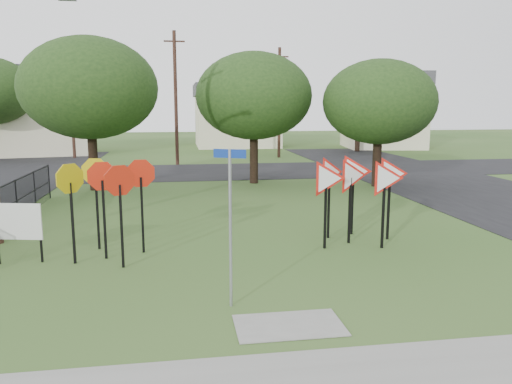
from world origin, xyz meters
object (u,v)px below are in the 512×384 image
street_name_sign (230,219)px  yield_sign_cluster (356,179)px  stop_sign_cluster (106,187)px  info_board (18,224)px

street_name_sign → yield_sign_cluster: bearing=46.0°
street_name_sign → yield_sign_cluster: (4.17, 4.32, 0.07)m
stop_sign_cluster → yield_sign_cluster: (7.05, 0.54, -0.04)m
street_name_sign → info_board: size_ratio=2.03×
stop_sign_cluster → info_board: stop_sign_cluster is taller
street_name_sign → yield_sign_cluster: size_ratio=0.96×
street_name_sign → stop_sign_cluster: street_name_sign is taller
stop_sign_cluster → info_board: (-2.22, -0.11, -0.89)m
stop_sign_cluster → info_board: 2.40m
street_name_sign → info_board: 6.33m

